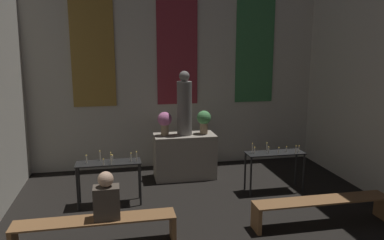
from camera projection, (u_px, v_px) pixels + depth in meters
wall_back at (177, 67)px, 8.58m from camera, size 6.85×0.16×4.61m
altar at (185, 156)px, 8.01m from camera, size 1.29×0.62×0.95m
statue at (184, 106)px, 7.80m from camera, size 0.31×0.31×1.34m
flower_vase_left at (165, 121)px, 7.78m from camera, size 0.30×0.30×0.50m
flower_vase_right at (204, 120)px, 7.94m from camera, size 0.30×0.30×0.50m
candle_rack_left at (109, 169)px, 6.60m from camera, size 1.13×0.38×0.97m
candle_rack_right at (275, 159)px, 7.20m from camera, size 1.13×0.38×0.99m
pew_back_left at (96, 226)px, 5.23m from camera, size 2.24×0.36×0.42m
pew_back_right at (322, 205)px, 5.90m from camera, size 2.24×0.36×0.42m
person_seated at (107, 198)px, 5.18m from camera, size 0.36×0.24×0.68m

